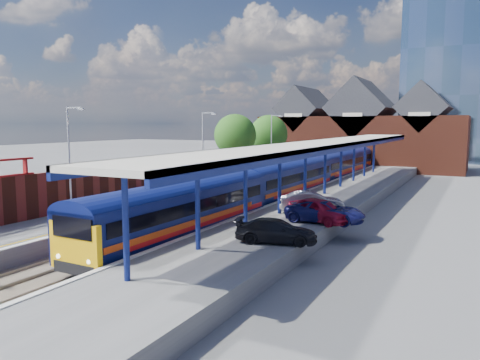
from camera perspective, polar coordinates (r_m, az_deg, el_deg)
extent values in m
plane|color=#5B5B5E|center=(48.73, 7.05, -1.32)|extent=(240.00, 240.00, 0.00)
cube|color=#473D33|center=(39.61, 2.01, -3.13)|extent=(6.00, 76.00, 0.06)
cube|color=slate|center=(40.58, -0.83, -2.75)|extent=(0.07, 76.00, 0.14)
cube|color=slate|center=(39.93, 0.99, -2.91)|extent=(0.07, 76.00, 0.14)
cube|color=slate|center=(39.28, 3.04, -3.08)|extent=(0.07, 76.00, 0.14)
cube|color=slate|center=(38.71, 4.98, -3.25)|extent=(0.07, 76.00, 0.14)
cube|color=#565659|center=(42.15, -4.77, -1.89)|extent=(5.00, 76.00, 1.00)
cube|color=#565659|center=(37.40, 10.36, -3.10)|extent=(6.00, 76.00, 1.00)
cube|color=silver|center=(40.88, -1.98, -1.40)|extent=(0.30, 76.00, 0.05)
cube|color=silver|center=(38.23, 6.29, -2.02)|extent=(0.30, 76.00, 0.05)
cube|color=yellow|center=(41.18, -2.71, -1.37)|extent=(0.14, 76.00, 0.01)
cube|color=#0B1450|center=(27.17, -7.19, -3.81)|extent=(3.18, 16.06, 2.50)
cube|color=#0B1450|center=(26.96, -7.23, -1.20)|extent=(3.18, 16.06, 0.60)
cube|color=#0B1450|center=(41.75, 5.82, -0.05)|extent=(3.18, 16.06, 2.50)
cube|color=#0B1450|center=(41.62, 5.84, 1.66)|extent=(3.18, 16.06, 0.60)
cube|color=#0B1450|center=(57.44, 11.92, 1.73)|extent=(3.18, 16.06, 2.50)
cube|color=#0B1450|center=(57.34, 11.95, 2.98)|extent=(3.18, 16.06, 0.60)
cube|color=#0B1450|center=(73.52, 15.39, 2.73)|extent=(3.18, 16.06, 2.50)
cube|color=#0B1450|center=(73.45, 15.42, 3.71)|extent=(3.18, 16.06, 0.60)
cube|color=black|center=(49.93, 7.81, 1.58)|extent=(0.04, 60.54, 0.70)
cube|color=#CF400D|center=(50.01, 7.79, 0.67)|extent=(0.03, 55.27, 0.30)
cube|color=red|center=(50.04, 7.77, 0.38)|extent=(0.03, 55.27, 0.30)
cube|color=#F2B20C|center=(21.33, -19.42, -7.67)|extent=(2.83, 0.37, 2.10)
cube|color=black|center=(21.07, -19.72, -5.49)|extent=(2.30, 0.21, 0.90)
cube|color=black|center=(23.28, -15.07, -9.87)|extent=(2.00, 2.40, 0.60)
cube|color=black|center=(79.12, 16.20, 1.82)|extent=(2.00, 2.40, 0.60)
cylinder|color=navy|center=(18.08, -13.76, -5.50)|extent=(0.24, 0.24, 4.20)
cylinder|color=navy|center=(22.01, -5.18, -3.13)|extent=(0.24, 0.24, 4.20)
cylinder|color=navy|center=(26.31, 0.68, -1.45)|extent=(0.24, 0.24, 4.20)
cylinder|color=navy|center=(30.82, 4.86, -0.25)|extent=(0.24, 0.24, 4.20)
cylinder|color=navy|center=(35.46, 7.96, 0.64)|extent=(0.24, 0.24, 4.20)
cylinder|color=navy|center=(40.19, 10.33, 1.33)|extent=(0.24, 0.24, 4.20)
cylinder|color=navy|center=(44.98, 12.20, 1.87)|extent=(0.24, 0.24, 4.20)
cylinder|color=navy|center=(49.80, 13.71, 2.30)|extent=(0.24, 0.24, 4.20)
cylinder|color=navy|center=(54.66, 14.96, 2.65)|extent=(0.24, 0.24, 4.20)
cylinder|color=navy|center=(59.55, 16.00, 2.95)|extent=(0.24, 0.24, 4.20)
cube|color=beige|center=(38.94, 10.67, 4.47)|extent=(4.50, 52.00, 0.25)
cube|color=navy|center=(39.61, 7.68, 4.35)|extent=(0.20, 52.00, 0.55)
cube|color=navy|center=(38.38, 13.75, 4.13)|extent=(0.20, 52.00, 0.55)
cylinder|color=#A5A8AA|center=(31.55, -20.07, 2.08)|extent=(0.12, 0.12, 7.00)
cube|color=#A5A8AA|center=(31.03, -19.57, 8.31)|extent=(1.20, 0.08, 0.08)
cube|color=#A5A8AA|center=(30.59, -18.79, 8.18)|extent=(0.45, 0.18, 0.12)
cylinder|color=#A5A8AA|center=(43.95, -4.54, 3.72)|extent=(0.12, 0.12, 7.00)
cube|color=#A5A8AA|center=(43.58, -3.90, 8.17)|extent=(1.20, 0.08, 0.08)
cube|color=#A5A8AA|center=(43.27, -3.22, 8.05)|extent=(0.45, 0.18, 0.12)
cylinder|color=#A5A8AA|center=(58.14, 3.84, 4.49)|extent=(0.12, 0.12, 7.00)
cube|color=#A5A8AA|center=(57.86, 4.42, 7.85)|extent=(1.20, 0.08, 0.08)
cube|color=#A5A8AA|center=(57.63, 4.97, 7.74)|extent=(0.45, 0.18, 0.12)
cylinder|color=#A5A8AA|center=(45.09, -1.55, 0.95)|extent=(0.08, 0.08, 2.50)
cube|color=#0C194C|center=(45.00, -1.55, 2.28)|extent=(0.55, 0.06, 0.35)
cube|color=#592417|center=(38.61, -12.82, 0.00)|extent=(0.35, 50.00, 2.80)
cube|color=maroon|center=(31.49, -24.71, 1.49)|extent=(0.30, 0.12, 1.00)
cube|color=#592417|center=(75.20, 14.55, 4.45)|extent=(30.00, 12.00, 8.00)
cube|color=#232328|center=(77.67, 8.12, 8.51)|extent=(7.13, 12.00, 7.13)
cube|color=#232328|center=(75.17, 14.68, 8.41)|extent=(9.16, 12.00, 9.16)
cube|color=#232328|center=(73.70, 21.58, 8.19)|extent=(7.13, 12.00, 7.13)
cube|color=beige|center=(71.96, 6.50, 7.87)|extent=(2.80, 0.15, 0.50)
cube|color=beige|center=(69.26, 13.53, 7.77)|extent=(2.80, 0.15, 0.50)
cube|color=beige|center=(67.66, 21.01, 7.53)|extent=(2.80, 0.15, 0.50)
cube|color=#48617B|center=(96.39, 23.87, 14.12)|extent=(14.00, 14.00, 40.00)
cylinder|color=#382314|center=(58.23, -0.58, 2.05)|extent=(0.44, 0.44, 4.00)
sphere|color=#154311|center=(58.04, -0.59, 5.49)|extent=(5.20, 5.20, 5.20)
sphere|color=#154311|center=(57.25, -0.11, 4.77)|extent=(3.20, 3.20, 3.20)
cylinder|color=#382314|center=(64.97, 3.51, 2.54)|extent=(0.44, 0.44, 4.00)
sphere|color=#154311|center=(64.80, 3.53, 5.63)|extent=(5.20, 5.20, 5.20)
sphere|color=#154311|center=(64.04, 4.00, 4.98)|extent=(3.20, 3.20, 3.20)
imported|color=maroon|center=(28.70, 9.65, -3.62)|extent=(4.62, 3.38, 1.46)
imported|color=#B3B2B7|center=(31.68, 8.69, -2.66)|extent=(4.50, 3.17, 1.41)
imported|color=black|center=(23.56, 4.42, -6.19)|extent=(4.37, 2.61, 1.19)
imported|color=navy|center=(28.69, 10.33, -3.78)|extent=(4.83, 2.39, 1.32)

